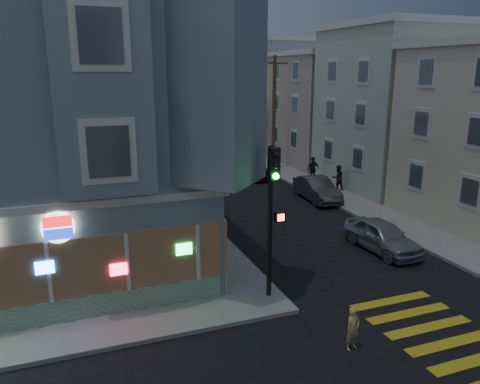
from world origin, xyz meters
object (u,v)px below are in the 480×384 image
parked_car_d (241,156)px  parked_car_b (317,189)px  pedestrian_a (338,178)px  fire_hydrant (307,182)px  utility_pole (274,111)px  pedestrian_b (313,169)px  running_child (353,329)px  parked_car_c (250,168)px  street_tree_near (249,115)px  traffic_signal (273,198)px  parked_car_a (382,236)px  street_tree_far (222,109)px

parked_car_d → parked_car_b: bearing=-88.3°
pedestrian_a → fire_hydrant: (-1.70, 1.08, -0.44)m
parked_car_b → utility_pole: bearing=86.6°
pedestrian_a → parked_car_b: 2.65m
pedestrian_b → running_child: bearing=55.5°
pedestrian_a → parked_car_c: pedestrian_a is taller
utility_pole → parked_car_b: utility_pole is taller
street_tree_near → pedestrian_a: (0.80, -14.31, -2.93)m
pedestrian_a → traffic_signal: bearing=50.5°
running_child → traffic_signal: (-1.01, 3.62, 3.18)m
street_tree_near → running_child: bearing=-106.0°
utility_pole → street_tree_near: 6.06m
utility_pole → parked_car_b: size_ratio=2.03×
pedestrian_a → parked_car_d: 11.86m
utility_pole → parked_car_a: size_ratio=2.16×
utility_pole → street_tree_far: size_ratio=1.70×
utility_pole → fire_hydrant: utility_pole is taller
street_tree_near → fire_hydrant: (-0.90, -13.22, -3.37)m
pedestrian_b → parked_car_c: bearing=-54.9°
parked_car_c → parked_car_d: 5.35m
street_tree_near → pedestrian_a: bearing=-86.8°
pedestrian_a → pedestrian_b: bearing=-82.1°
utility_pole → pedestrian_b: 6.72m
street_tree_far → parked_car_b: street_tree_far is taller
street_tree_near → parked_car_b: size_ratio=1.19×
parked_car_c → fire_hydrant: (2.11, -5.30, -0.13)m
parked_car_a → traffic_signal: bearing=-161.4°
pedestrian_b → fire_hydrant: 2.21m
parked_car_a → parked_car_b: parked_car_b is taller
utility_pole → running_child: bearing=-109.2°
pedestrian_a → fire_hydrant: bearing=-31.9°
utility_pole → fire_hydrant: bearing=-95.5°
parked_car_b → parked_car_c: size_ratio=0.92×
pedestrian_b → parked_car_c: pedestrian_b is taller
pedestrian_a → parked_car_a: (-3.80, -9.86, -0.30)m
parked_car_d → pedestrian_a: bearing=-77.0°
street_tree_far → fire_hydrant: bearing=-92.4°
street_tree_near → fire_hydrant: street_tree_near is taller
street_tree_far → running_child: bearing=-102.8°
parked_car_c → parked_car_b: bearing=-81.7°
parked_car_b → parked_car_c: 7.81m
running_child → pedestrian_b: pedestrian_b is taller
utility_pole → parked_car_b: bearing=-97.7°
fire_hydrant → street_tree_far: bearing=87.6°
street_tree_far → parked_car_c: bearing=-100.7°
parked_car_c → parked_car_d: bearing=73.7°
pedestrian_a → running_child: bearing=60.1°
parked_car_d → traffic_signal: size_ratio=0.94×
pedestrian_a → parked_car_b: bearing=29.8°
parked_car_b → fire_hydrant: 2.45m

